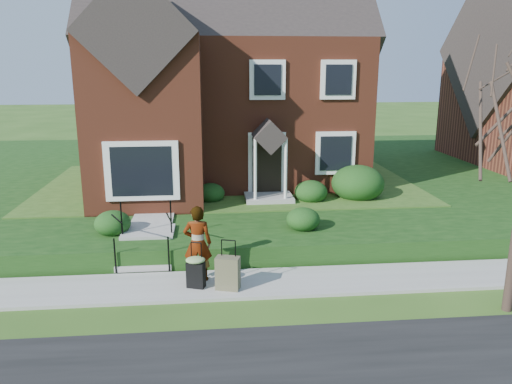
{
  "coord_description": "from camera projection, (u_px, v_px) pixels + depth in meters",
  "views": [
    {
      "loc": [
        -0.81,
        -10.88,
        5.04
      ],
      "look_at": [
        0.44,
        2.0,
        1.77
      ],
      "focal_mm": 35.0,
      "sensor_mm": 36.0,
      "label": 1
    }
  ],
  "objects": [
    {
      "name": "main_house",
      "position": [
        221.0,
        60.0,
        19.78
      ],
      "size": [
        10.4,
        10.2,
        9.4
      ],
      "color": "brown",
      "rests_on": "terrace"
    },
    {
      "name": "front_steps",
      "position": [
        147.0,
        243.0,
        13.24
      ],
      "size": [
        1.4,
        2.02,
        1.5
      ],
      "color": "#9E9B93",
      "rests_on": "ground"
    },
    {
      "name": "suitcase_olive",
      "position": [
        228.0,
        273.0,
        11.35
      ],
      "size": [
        0.6,
        0.44,
        1.16
      ],
      "rotation": [
        0.0,
        0.0,
        -0.3
      ],
      "color": "brown",
      "rests_on": "sidewalk"
    },
    {
      "name": "sidewalk",
      "position": [
        246.0,
        284.0,
        11.8
      ],
      "size": [
        60.0,
        1.6,
        0.08
      ],
      "primitive_type": "cube",
      "color": "#9E9B93",
      "rests_on": "ground"
    },
    {
      "name": "terrace",
      "position": [
        315.0,
        174.0,
        22.63
      ],
      "size": [
        44.0,
        20.0,
        0.6
      ],
      "primitive_type": "cube",
      "color": "#13360E",
      "rests_on": "ground"
    },
    {
      "name": "suitcase_black",
      "position": [
        196.0,
        270.0,
        11.43
      ],
      "size": [
        0.54,
        0.49,
        1.08
      ],
      "rotation": [
        0.0,
        0.0,
        -0.34
      ],
      "color": "black",
      "rests_on": "sidewalk"
    },
    {
      "name": "walkway",
      "position": [
        158.0,
        206.0,
        16.25
      ],
      "size": [
        1.2,
        6.0,
        0.06
      ],
      "primitive_type": "cube",
      "color": "#9E9B93",
      "rests_on": "terrace"
    },
    {
      "name": "ground",
      "position": [
        246.0,
        285.0,
        11.81
      ],
      "size": [
        120.0,
        120.0,
        0.0
      ],
      "primitive_type": "plane",
      "color": "#2D5119",
      "rests_on": "ground"
    },
    {
      "name": "woman",
      "position": [
        198.0,
        243.0,
        11.73
      ],
      "size": [
        0.69,
        0.48,
        1.83
      ],
      "primitive_type": "imported",
      "rotation": [
        0.0,
        0.0,
        3.07
      ],
      "color": "#999999",
      "rests_on": "sidewalk"
    },
    {
      "name": "foundation_shrubs",
      "position": [
        278.0,
        189.0,
        16.5
      ],
      "size": [
        10.13,
        4.58,
        1.27
      ],
      "color": "#15340F",
      "rests_on": "terrace"
    }
  ]
}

